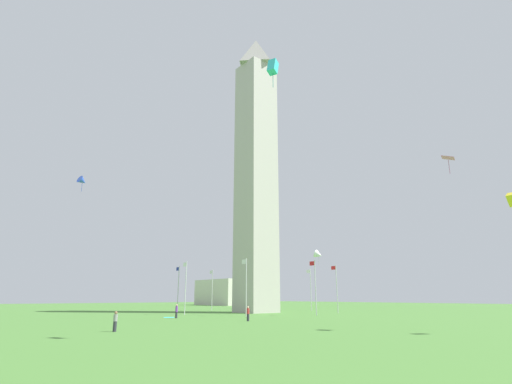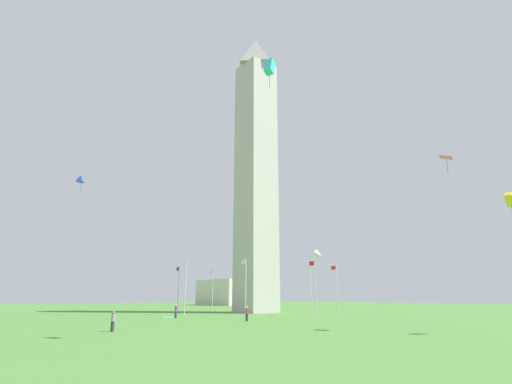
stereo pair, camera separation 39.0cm
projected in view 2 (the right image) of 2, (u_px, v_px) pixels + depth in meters
ground_plane at (256, 313)px, 69.66m from camera, size 260.00×260.00×0.00m
obelisk_monument at (256, 164)px, 76.81m from camera, size 6.11×6.11×55.59m
flagpole_n at (212, 288)px, 81.63m from camera, size 1.12×0.14×8.20m
flagpole_ne at (178, 287)px, 72.31m from camera, size 1.12×0.14×8.20m
flagpole_e at (185, 285)px, 62.14m from camera, size 1.12×0.14×8.20m
flagpole_se at (245, 284)px, 57.08m from camera, size 1.12×0.14×8.20m
flagpole_s at (315, 285)px, 60.10m from camera, size 1.12×0.14×8.20m
flagpole_sw at (337, 286)px, 69.42m from camera, size 1.12×0.14×8.20m
flagpole_w at (311, 288)px, 79.58m from camera, size 1.12×0.14×8.20m
flagpole_nw at (263, 288)px, 84.64m from camera, size 1.12×0.14×8.20m
person_purple_shirt at (176, 311)px, 52.04m from camera, size 0.32×0.32×1.77m
person_red_shirt at (247, 314)px, 45.78m from camera, size 0.32×0.32×1.66m
person_gray_shirt at (113, 321)px, 32.08m from camera, size 0.32×0.32×1.60m
kite_yellow_box at (510, 199)px, 31.11m from camera, size 0.58×1.04×2.15m
kite_pink_diamond at (446, 158)px, 35.15m from camera, size 1.33×1.35×1.66m
kite_cyan_box at (269, 67)px, 29.42m from camera, size 0.89×1.04×2.30m
kite_blue_delta at (82, 181)px, 46.92m from camera, size 1.25×1.39×1.94m
kite_white_delta at (318, 255)px, 60.97m from camera, size 1.80×1.62×2.48m
distant_building at (230, 292)px, 133.60m from camera, size 20.14×15.13×8.25m
picnic_blanket_near_first_person at (168, 317)px, 53.72m from camera, size 2.20×1.99×0.01m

